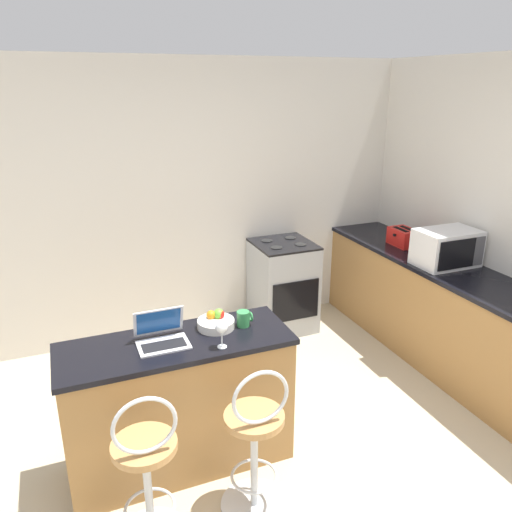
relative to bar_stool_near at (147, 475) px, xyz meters
The scene contains 12 objects.
wall_back 2.66m from the bar_stool_near, 71.89° to the left, with size 12.00×0.06×2.60m.
breakfast_bar 0.61m from the bar_stool_near, 60.48° to the left, with size 1.42×0.52×0.90m.
counter_right 2.88m from the bar_stool_near, 17.39° to the left, with size 0.61×3.03×0.90m.
bar_stool_near is the anchor object (origin of this frame).
bar_stool_far 0.60m from the bar_stool_near, ahead, with size 0.40×0.40×0.97m.
laptop 0.78m from the bar_stool_near, 68.34° to the left, with size 0.30×0.25×0.20m.
microwave 2.98m from the bar_stool_near, 19.64° to the left, with size 0.51×0.34×0.31m.
toaster 3.21m from the bar_stool_near, 29.54° to the left, with size 0.21×0.28×0.17m.
stove_range 2.68m from the bar_stool_near, 49.88° to the left, with size 0.56×0.59×0.90m.
fruit_bowl 0.98m from the bar_stool_near, 46.62° to the left, with size 0.24×0.24×0.11m.
mug_green 1.07m from the bar_stool_near, 37.19° to the left, with size 0.10×0.08×0.10m.
wine_glass_short 0.86m from the bar_stool_near, 33.95° to the left, with size 0.08×0.08×0.17m.
Camera 1 is at (-1.03, -1.98, 2.38)m, focal length 35.00 mm.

